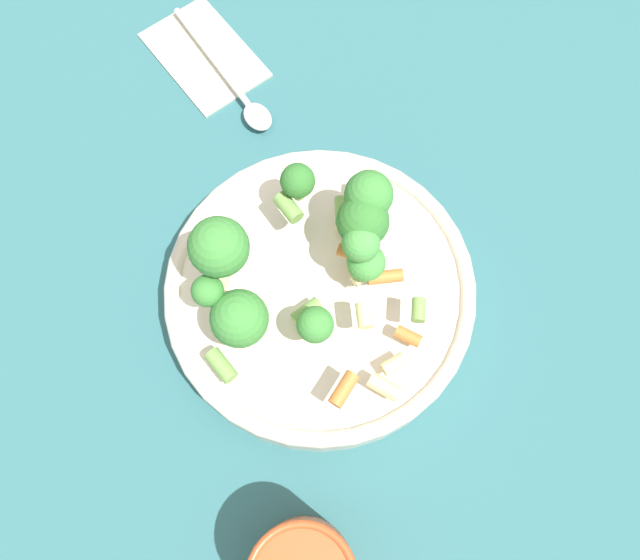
# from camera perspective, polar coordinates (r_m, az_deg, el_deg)

# --- Properties ---
(ground_plane) EXTENTS (3.00, 3.00, 0.00)m
(ground_plane) POSITION_cam_1_polar(r_m,az_deg,el_deg) (0.59, -0.00, -1.93)
(ground_plane) COLOR #2D6066
(bowl) EXTENTS (0.27, 0.27, 0.05)m
(bowl) POSITION_cam_1_polar(r_m,az_deg,el_deg) (0.56, -0.00, -1.17)
(bowl) COLOR beige
(bowl) RESTS_ON ground_plane
(pasta_salad) EXTENTS (0.19, 0.21, 0.10)m
(pasta_salad) POSITION_cam_1_polar(r_m,az_deg,el_deg) (0.50, -1.91, 2.00)
(pasta_salad) COLOR #8CB766
(pasta_salad) RESTS_ON bowl
(napkin) EXTENTS (0.16, 0.14, 0.01)m
(napkin) POSITION_cam_1_polar(r_m,az_deg,el_deg) (0.73, -10.55, 19.65)
(napkin) COLOR beige
(napkin) RESTS_ON ground_plane
(spoon) EXTENTS (0.16, 0.11, 0.01)m
(spoon) POSITION_cam_1_polar(r_m,az_deg,el_deg) (0.69, -7.59, 16.86)
(spoon) COLOR silver
(spoon) RESTS_ON napkin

